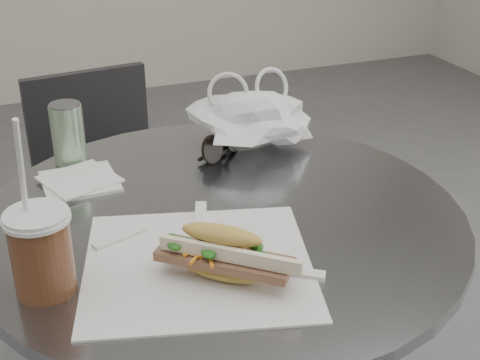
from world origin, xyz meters
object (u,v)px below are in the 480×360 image
object	(u,v)px
drink_can	(68,133)
sunglasses	(222,146)
iced_coffee	(41,251)
banh_mi	(223,254)
chair_far	(116,241)
cafe_table	(223,350)

from	to	relation	value
drink_can	sunglasses	bearing A→B (deg)	-16.21
drink_can	iced_coffee	bearing A→B (deg)	-102.91
banh_mi	sunglasses	distance (m)	0.39
chair_far	banh_mi	size ratio (longest dim) A/B	3.43
banh_mi	iced_coffee	bearing A→B (deg)	-154.34
banh_mi	iced_coffee	world-z (taller)	iced_coffee
banh_mi	iced_coffee	xyz separation A→B (m)	(-0.22, 0.06, 0.02)
sunglasses	cafe_table	bearing A→B (deg)	-142.06
banh_mi	sunglasses	world-z (taller)	banh_mi
cafe_table	sunglasses	bearing A→B (deg)	69.56
chair_far	drink_can	world-z (taller)	drink_can
chair_far	sunglasses	xyz separation A→B (m)	(0.14, -0.43, 0.42)
chair_far	iced_coffee	xyz separation A→B (m)	(-0.21, -0.74, 0.46)
iced_coffee	drink_can	world-z (taller)	iced_coffee
chair_far	drink_can	bearing A→B (deg)	63.87
chair_far	sunglasses	size ratio (longest dim) A/B	6.89
chair_far	iced_coffee	world-z (taller)	iced_coffee
iced_coffee	drink_can	distance (m)	0.40
iced_coffee	drink_can	size ratio (longest dim) A/B	2.21
sunglasses	banh_mi	bearing A→B (deg)	-141.31
iced_coffee	sunglasses	world-z (taller)	iced_coffee
cafe_table	sunglasses	xyz separation A→B (m)	(0.07, 0.20, 0.29)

